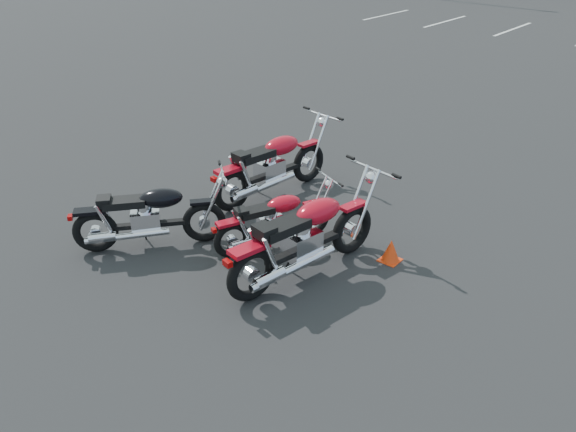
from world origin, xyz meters
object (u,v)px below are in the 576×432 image
Objects in this scene: motorcycle_third_red at (274,220)px; motorcycle_rear_red at (305,237)px; motorcycle_second_black at (149,216)px; motorcycle_front_red at (272,165)px.

motorcycle_rear_red is (0.76, -0.27, 0.14)m from motorcycle_third_red.
motorcycle_second_black is at bearing -139.85° from motorcycle_third_red.
motorcycle_front_red is 0.98× the size of motorcycle_rear_red.
motorcycle_second_black is 1.69m from motorcycle_third_red.
motorcycle_third_red is at bearing -48.00° from motorcycle_front_red.
motorcycle_third_red is at bearing 160.50° from motorcycle_rear_red.
motorcycle_rear_red is at bearing -38.61° from motorcycle_front_red.
motorcycle_front_red reaches higher than motorcycle_second_black.
motorcycle_rear_red reaches higher than motorcycle_second_black.
motorcycle_front_red is at bearing 84.92° from motorcycle_second_black.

